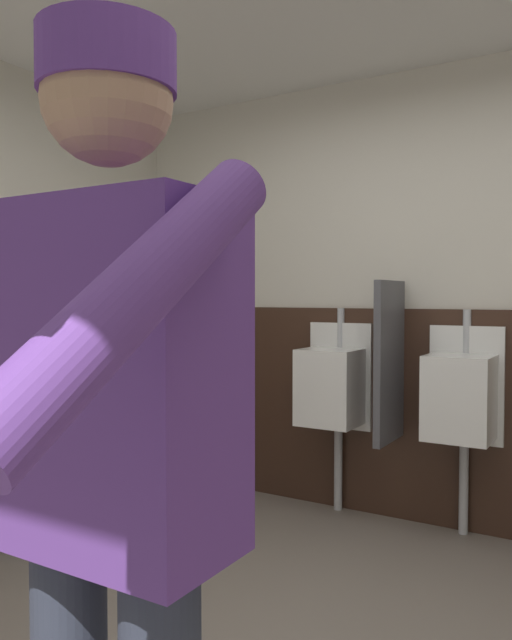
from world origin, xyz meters
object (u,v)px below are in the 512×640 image
at_px(person, 107,446).
at_px(trash_bin, 28,487).
at_px(urinal_left, 333,386).
at_px(urinal_middle, 461,396).

relative_size(person, trash_bin, 2.91).
xyz_separation_m(urinal_left, trash_bin, (-1.19, -1.25, -0.47)).
distance_m(urinal_middle, trash_bin, 2.36).
distance_m(person, trash_bin, 2.48).
bearing_deg(urinal_left, urinal_middle, 0.00).
bearing_deg(trash_bin, urinal_left, 46.24).
xyz_separation_m(urinal_left, person, (0.74, -2.61, 0.27)).
bearing_deg(trash_bin, person, -35.25).
distance_m(urinal_left, person, 2.73).
bearing_deg(urinal_left, person, -74.17).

